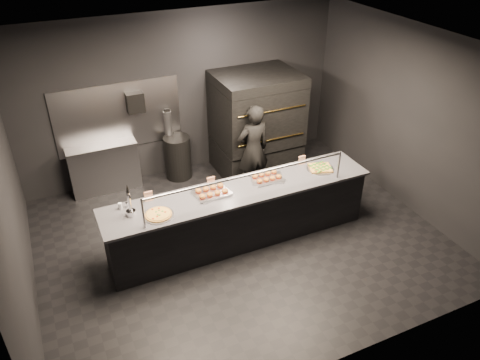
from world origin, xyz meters
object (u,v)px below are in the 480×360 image
(trash_bin, at_px, (178,157))
(worker, at_px, (253,150))
(service_counter, at_px, (240,215))
(fire_extinguisher, at_px, (168,123))
(round_pizza, at_px, (159,215))
(square_pizza, at_px, (320,168))
(beer_tap, at_px, (130,206))
(slider_tray_b, at_px, (267,177))
(slider_tray_a, at_px, (212,192))
(pizza_oven, at_px, (256,123))
(towel_dispenser, at_px, (135,102))
(prep_shelf, at_px, (105,168))

(trash_bin, distance_m, worker, 1.53)
(service_counter, distance_m, trash_bin, 2.24)
(fire_extinguisher, relative_size, round_pizza, 1.21)
(square_pizza, xyz_separation_m, trash_bin, (-1.67, 2.20, -0.53))
(beer_tap, relative_size, square_pizza, 1.14)
(slider_tray_b, bearing_deg, slider_tray_a, -178.04)
(service_counter, bearing_deg, trash_bin, 96.84)
(pizza_oven, xyz_separation_m, slider_tray_b, (-0.70, -1.79, -0.02))
(towel_dispenser, height_order, square_pizza, towel_dispenser)
(slider_tray_a, height_order, worker, worker)
(pizza_oven, bearing_deg, square_pizza, -83.92)
(prep_shelf, bearing_deg, beer_tap, -90.00)
(service_counter, distance_m, square_pizza, 1.48)
(slider_tray_b, xyz_separation_m, trash_bin, (-0.77, 2.11, -0.54))
(fire_extinguisher, relative_size, worker, 0.31)
(slider_tray_a, relative_size, trash_bin, 0.68)
(pizza_oven, distance_m, fire_extinguisher, 1.63)
(slider_tray_b, distance_m, square_pizza, 0.90)
(towel_dispenser, xyz_separation_m, beer_tap, (-0.70, -2.35, -0.49))
(round_pizza, distance_m, slider_tray_a, 0.88)
(worker, bearing_deg, round_pizza, 29.47)
(service_counter, relative_size, beer_tap, 8.30)
(slider_tray_a, distance_m, slider_tray_b, 0.92)
(pizza_oven, xyz_separation_m, trash_bin, (-1.47, 0.32, -0.56))
(prep_shelf, bearing_deg, pizza_oven, -8.54)
(fire_extinguisher, bearing_deg, square_pizza, -53.64)
(trash_bin, bearing_deg, fire_extinguisher, 114.92)
(pizza_oven, height_order, towel_dispenser, pizza_oven)
(service_counter, xyz_separation_m, pizza_oven, (1.20, 1.90, 0.50))
(prep_shelf, distance_m, fire_extinguisher, 1.39)
(slider_tray_a, xyz_separation_m, worker, (1.22, 1.12, -0.13))
(round_pizza, relative_size, trash_bin, 0.51)
(towel_dispenser, distance_m, slider_tray_a, 2.44)
(pizza_oven, bearing_deg, round_pizza, -140.58)
(towel_dispenser, relative_size, slider_tray_a, 0.62)
(fire_extinguisher, distance_m, trash_bin, 0.68)
(slider_tray_b, bearing_deg, prep_shelf, 133.53)
(pizza_oven, relative_size, worker, 1.16)
(slider_tray_b, xyz_separation_m, worker, (0.30, 1.09, -0.12))
(fire_extinguisher, bearing_deg, slider_tray_a, -91.61)
(slider_tray_a, height_order, slider_tray_b, slider_tray_a)
(prep_shelf, height_order, worker, worker)
(prep_shelf, bearing_deg, trash_bin, -4.29)
(slider_tray_b, xyz_separation_m, square_pizza, (0.90, -0.09, -0.01))
(slider_tray_a, bearing_deg, prep_shelf, 117.85)
(slider_tray_b, relative_size, worker, 0.34)
(towel_dispenser, relative_size, square_pizza, 0.81)
(service_counter, relative_size, fire_extinguisher, 8.12)
(service_counter, height_order, trash_bin, service_counter)
(towel_dispenser, bearing_deg, fire_extinguisher, 1.04)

